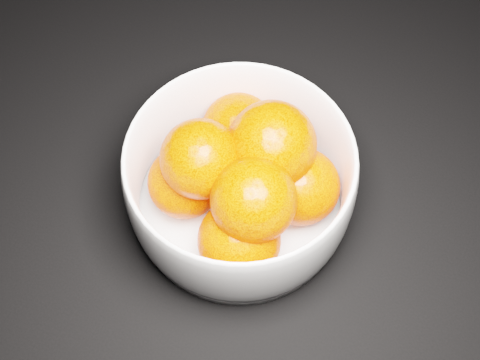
% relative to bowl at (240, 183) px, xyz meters
% --- Properties ---
extents(bowl, '(0.21, 0.21, 0.10)m').
position_rel_bowl_xyz_m(bowl, '(0.00, 0.00, 0.00)').
color(bowl, white).
rests_on(bowl, ground).
extents(orange_pile, '(0.17, 0.18, 0.12)m').
position_rel_bowl_xyz_m(orange_pile, '(0.00, 0.00, 0.01)').
color(orange_pile, '#FF4204').
rests_on(orange_pile, bowl).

